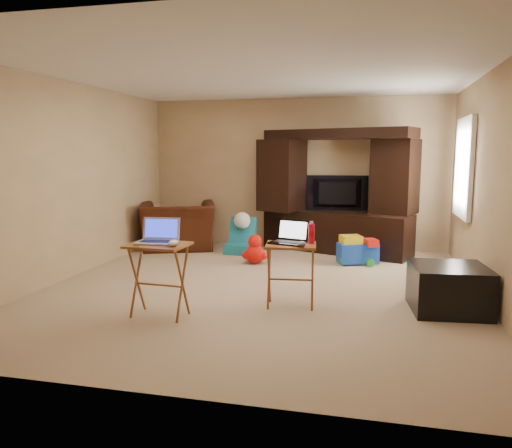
% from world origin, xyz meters
% --- Properties ---
extents(floor, '(5.50, 5.50, 0.00)m').
position_xyz_m(floor, '(0.00, 0.00, 0.00)').
color(floor, tan).
rests_on(floor, ground).
extents(ceiling, '(5.50, 5.50, 0.00)m').
position_xyz_m(ceiling, '(0.00, 0.00, 2.50)').
color(ceiling, silver).
rests_on(ceiling, ground).
extents(wall_back, '(5.00, 0.00, 5.00)m').
position_xyz_m(wall_back, '(0.00, 2.75, 1.25)').
color(wall_back, tan).
rests_on(wall_back, ground).
extents(wall_front, '(5.00, 0.00, 5.00)m').
position_xyz_m(wall_front, '(0.00, -2.75, 1.25)').
color(wall_front, tan).
rests_on(wall_front, ground).
extents(wall_left, '(0.00, 5.50, 5.50)m').
position_xyz_m(wall_left, '(-2.50, 0.00, 1.25)').
color(wall_left, tan).
rests_on(wall_left, ground).
extents(wall_right, '(0.00, 5.50, 5.50)m').
position_xyz_m(wall_right, '(2.50, 0.00, 1.25)').
color(wall_right, tan).
rests_on(wall_right, ground).
extents(window_pane, '(0.00, 1.20, 1.20)m').
position_xyz_m(window_pane, '(2.48, 1.55, 1.40)').
color(window_pane, white).
rests_on(window_pane, ground).
extents(window_frame, '(0.06, 1.14, 1.34)m').
position_xyz_m(window_frame, '(2.46, 1.55, 1.40)').
color(window_frame, white).
rests_on(window_frame, ground).
extents(entertainment_center, '(2.46, 1.42, 1.97)m').
position_xyz_m(entertainment_center, '(0.71, 2.42, 0.98)').
color(entertainment_center, black).
rests_on(entertainment_center, floor).
extents(television, '(1.01, 0.23, 0.58)m').
position_xyz_m(television, '(0.71, 2.53, 0.94)').
color(television, black).
rests_on(television, entertainment_center).
extents(recliner, '(1.50, 1.41, 0.78)m').
position_xyz_m(recliner, '(-1.87, 2.06, 0.39)').
color(recliner, '#401A0D').
rests_on(recliner, floor).
extents(child_rocker, '(0.47, 0.53, 0.58)m').
position_xyz_m(child_rocker, '(-0.76, 1.93, 0.29)').
color(child_rocker, '#19728C').
rests_on(child_rocker, floor).
extents(plush_toy, '(0.39, 0.33, 0.43)m').
position_xyz_m(plush_toy, '(-0.36, 1.25, 0.22)').
color(plush_toy, red).
rests_on(plush_toy, floor).
extents(push_toy, '(0.68, 0.58, 0.42)m').
position_xyz_m(push_toy, '(1.09, 1.58, 0.21)').
color(push_toy, blue).
rests_on(push_toy, floor).
extents(ottoman, '(0.80, 0.80, 0.47)m').
position_xyz_m(ottoman, '(2.07, -0.41, 0.23)').
color(ottoman, black).
rests_on(ottoman, floor).
extents(tray_table_left, '(0.59, 0.49, 0.73)m').
position_xyz_m(tray_table_left, '(-0.73, -1.24, 0.36)').
color(tray_table_left, '#905D22').
rests_on(tray_table_left, floor).
extents(tray_table_right, '(0.56, 0.47, 0.67)m').
position_xyz_m(tray_table_right, '(0.47, -0.64, 0.33)').
color(tray_table_right, brown).
rests_on(tray_table_right, floor).
extents(laptop_left, '(0.40, 0.34, 0.24)m').
position_xyz_m(laptop_left, '(-0.76, -1.21, 0.85)').
color(laptop_left, '#B7B7BC').
rests_on(laptop_left, tray_table_left).
extents(laptop_right, '(0.41, 0.37, 0.24)m').
position_xyz_m(laptop_right, '(0.43, -0.62, 0.79)').
color(laptop_right, black).
rests_on(laptop_right, tray_table_right).
extents(mouse_left, '(0.12, 0.16, 0.06)m').
position_xyz_m(mouse_left, '(-0.54, -1.31, 0.76)').
color(mouse_left, white).
rests_on(mouse_left, tray_table_left).
extents(mouse_right, '(0.10, 0.15, 0.06)m').
position_xyz_m(mouse_right, '(0.60, -0.76, 0.70)').
color(mouse_right, '#414146').
rests_on(mouse_right, tray_table_right).
extents(water_bottle, '(0.07, 0.07, 0.21)m').
position_xyz_m(water_bottle, '(0.67, -0.56, 0.77)').
color(water_bottle, red).
rests_on(water_bottle, tray_table_right).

